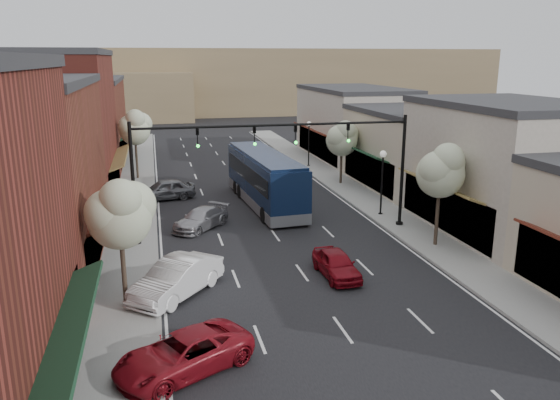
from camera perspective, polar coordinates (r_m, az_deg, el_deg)
ground at (r=25.43m, az=3.51°, el=-9.26°), size 160.00×160.00×0.00m
sidewalk_left at (r=42.05m, az=-14.94°, el=0.05°), size 2.80×73.00×0.15m
sidewalk_right at (r=44.67m, az=7.10°, el=1.28°), size 2.80×73.00×0.15m
curb_left at (r=42.02m, az=-13.04°, el=0.16°), size 0.25×73.00×0.17m
curb_right at (r=44.22m, az=5.39°, el=1.19°), size 0.25×73.00×0.17m
bldg_left_midfar at (r=43.20m, az=-23.17°, el=6.95°), size 10.14×14.10×10.90m
bldg_left_far at (r=59.06m, az=-20.49°, el=7.73°), size 10.14×18.10×8.40m
bldg_right_midnear at (r=35.48m, az=22.46°, el=3.14°), size 9.14×12.10×7.90m
bldg_right_midfar at (r=45.72m, az=13.71°, el=5.23°), size 9.14×12.10×6.40m
bldg_right_far at (r=58.38m, az=7.58°, el=7.95°), size 9.14×16.10×7.40m
hill_far at (r=112.55m, az=-9.89°, el=12.20°), size 120.00×30.00×12.00m
hill_near at (r=102.10m, az=-23.75°, el=9.85°), size 50.00×20.00×8.00m
signal_mast_right at (r=33.18m, az=9.04°, el=4.60°), size 8.22×0.46×7.00m
signal_mast_left at (r=30.81m, az=-10.79°, el=3.76°), size 8.22×0.46×7.00m
tree_right_near at (r=30.81m, az=16.57°, el=3.09°), size 2.85×2.65×5.95m
tree_right_far at (r=45.27m, az=6.56°, el=6.52°), size 2.85×2.65×5.43m
tree_left_near at (r=23.06m, az=-16.34°, el=-1.22°), size 2.85×2.65×5.69m
tree_left_far at (r=48.56m, az=-14.91°, el=7.40°), size 2.85×2.65×6.13m
lamp_post_near at (r=36.59m, az=10.65°, el=2.88°), size 0.44×0.44×4.44m
lamp_post_far at (r=52.83m, az=3.04°, el=6.66°), size 0.44×0.44×4.44m
coach_bus at (r=38.97m, az=-1.62°, el=2.26°), size 3.52×12.47×3.76m
red_hatchback at (r=26.67m, az=5.91°, el=-6.65°), size 1.66×3.83×1.29m
parked_car_a at (r=19.28m, az=-10.05°, el=-15.54°), size 5.26×4.19×1.33m
parked_car_b at (r=24.83m, az=-10.72°, el=-8.04°), size 4.57×4.97×1.65m
parked_car_c at (r=34.19m, az=-8.28°, el=-1.96°), size 4.17×4.40×1.25m
parked_car_d at (r=41.62m, az=-11.99°, el=1.06°), size 4.76×2.64×1.53m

